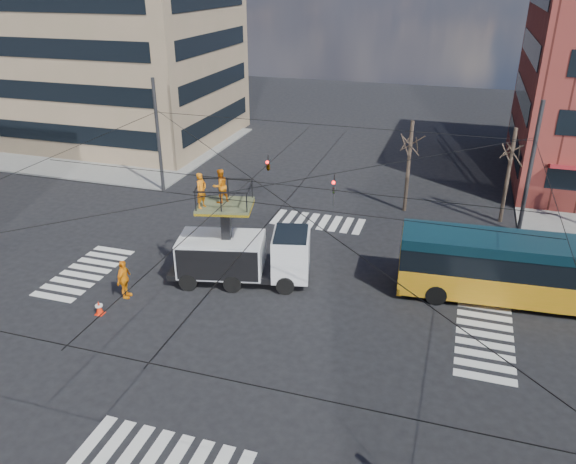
# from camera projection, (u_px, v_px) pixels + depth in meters

# --- Properties ---
(ground) EXTENTS (120.00, 120.00, 0.00)m
(ground) POSITION_uv_depth(u_px,v_px,m) (265.00, 302.00, 26.77)
(ground) COLOR black
(ground) RESTS_ON ground
(sidewalk_nw) EXTENTS (18.00, 18.00, 0.12)m
(sidewalk_nw) POSITION_uv_depth(u_px,v_px,m) (123.00, 146.00, 50.61)
(sidewalk_nw) COLOR slate
(sidewalk_nw) RESTS_ON ground
(crosswalks) EXTENTS (22.40, 22.40, 0.02)m
(crosswalks) POSITION_uv_depth(u_px,v_px,m) (265.00, 302.00, 26.77)
(crosswalks) COLOR silver
(crosswalks) RESTS_ON ground
(overhead_network) EXTENTS (24.24, 24.24, 8.00)m
(overhead_network) POSITION_uv_depth(u_px,v_px,m) (265.00, 217.00, 25.33)
(overhead_network) COLOR #2D2D30
(overhead_network) RESTS_ON ground
(tree_a) EXTENTS (2.00, 2.00, 6.00)m
(tree_a) POSITION_uv_depth(u_px,v_px,m) (411.00, 142.00, 35.16)
(tree_a) COLOR #382B21
(tree_a) RESTS_ON ground
(tree_b) EXTENTS (2.00, 2.00, 6.00)m
(tree_b) POSITION_uv_depth(u_px,v_px,m) (512.00, 151.00, 33.53)
(tree_b) COLOR #382B21
(tree_b) RESTS_ON ground
(utility_truck) EXTENTS (7.34, 3.90, 5.88)m
(utility_truck) POSITION_uv_depth(u_px,v_px,m) (243.00, 245.00, 27.88)
(utility_truck) COLOR black
(utility_truck) RESTS_ON ground
(city_bus) EXTENTS (12.32, 3.45, 3.20)m
(city_bus) POSITION_uv_depth(u_px,v_px,m) (532.00, 270.00, 26.09)
(city_bus) COLOR #ECA216
(city_bus) RESTS_ON ground
(traffic_cone) EXTENTS (0.36, 0.36, 0.69)m
(traffic_cone) POSITION_uv_depth(u_px,v_px,m) (99.00, 307.00, 25.72)
(traffic_cone) COLOR #FF280A
(traffic_cone) RESTS_ON ground
(worker_ground) EXTENTS (0.57, 1.18, 1.96)m
(worker_ground) POSITION_uv_depth(u_px,v_px,m) (124.00, 279.00, 26.80)
(worker_ground) COLOR orange
(worker_ground) RESTS_ON ground
(flagger) EXTENTS (1.21, 1.38, 1.86)m
(flagger) POSITION_uv_depth(u_px,v_px,m) (427.00, 278.00, 27.00)
(flagger) COLOR #FF5910
(flagger) RESTS_ON ground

